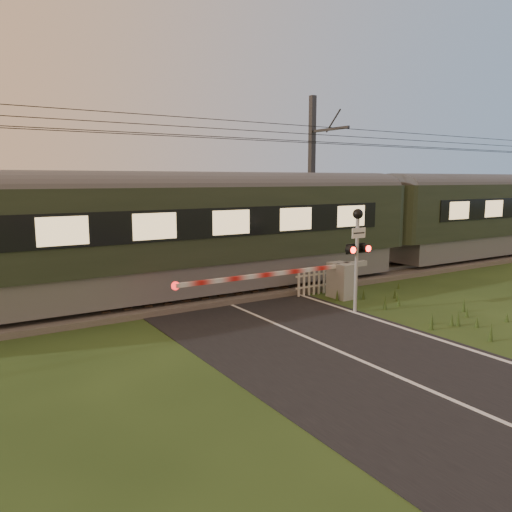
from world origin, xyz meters
TOP-DOWN VIEW (x-y plane):
  - ground at (0.00, 0.00)m, footprint 160.00×160.00m
  - road at (0.02, -0.23)m, footprint 6.00×140.00m
  - track_bed at (0.00, 6.50)m, footprint 140.00×3.40m
  - overhead_wires at (0.00, 6.50)m, footprint 120.00×0.62m
  - train at (8.54, 6.50)m, footprint 43.05×2.97m
  - boom_gate at (3.43, 3.74)m, footprint 7.40×0.94m
  - crossing_signal at (2.86, 2.08)m, footprint 0.82×0.35m
  - picket_fence at (3.70, 4.60)m, footprint 2.50×0.08m
  - catenary_mast at (6.38, 8.73)m, footprint 0.24×2.47m

SIDE VIEW (x-z plane):
  - ground at x=0.00m, z-range 0.00..0.00m
  - road at x=0.02m, z-range 0.00..0.03m
  - track_bed at x=0.00m, z-range -0.13..0.26m
  - picket_fence at x=3.70m, z-range 0.01..0.93m
  - boom_gate at x=3.43m, z-range 0.06..1.31m
  - crossing_signal at x=2.86m, z-range 0.60..3.81m
  - train at x=8.54m, z-range 0.28..4.29m
  - catenary_mast at x=6.38m, z-range 0.14..7.85m
  - overhead_wires at x=0.00m, z-range 5.41..6.04m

